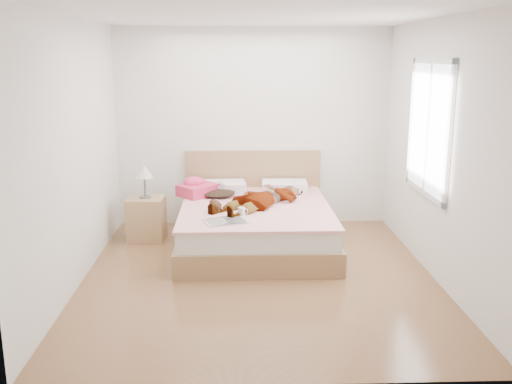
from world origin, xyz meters
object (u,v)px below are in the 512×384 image
coffee_mug (242,211)px  nightstand (146,215)px  woman (263,195)px  towel (197,188)px  phone (222,183)px  bed (255,223)px  plush_toy (215,205)px  magazine (226,221)px

coffee_mug → nightstand: bearing=147.6°
woman → towel: size_ratio=2.68×
phone → coffee_mug: phone is taller
woman → bed: bearing=-131.0°
coffee_mug → nightstand: 1.41m
phone → coffee_mug: 0.95m
woman → coffee_mug: (-0.26, -0.51, -0.06)m
woman → bed: (-0.09, -0.01, -0.34)m
woman → bed: size_ratio=0.74×
phone → plush_toy: (-0.07, -0.71, -0.10)m
woman → coffee_mug: bearing=-76.2°
bed → towel: size_ratio=3.64×
coffee_mug → phone: bearing=104.7°
phone → plush_toy: bearing=-144.2°
towel → magazine: size_ratio=1.14×
bed → plush_toy: bearing=-147.9°
phone → woman: bearing=-87.5°
towel → plush_toy: size_ratio=2.35×
woman → plush_toy: bearing=-110.3°
phone → magazine: 1.17m
phone → bed: bed is taller
nightstand → coffee_mug: bearing=-32.4°
magazine → bed: bearing=65.4°
phone → nightstand: (-0.94, -0.16, -0.36)m
towel → coffee_mug: bearing=-59.6°
coffee_mug → plush_toy: (-0.30, 0.20, 0.02)m
woman → towel: towel is taller
woman → magazine: (-0.44, -0.76, -0.10)m
woman → magazine: bearing=-78.8°
coffee_mug → plush_toy: plush_toy is taller
woman → phone: woman is taller
towel → coffee_mug: size_ratio=4.83×
towel → nightstand: nightstand is taller
plush_toy → nightstand: (-0.87, 0.55, -0.26)m
bed → plush_toy: (-0.47, -0.30, 0.30)m
magazine → plush_toy: (-0.13, 0.45, 0.06)m
woman → nightstand: size_ratio=1.63×
bed → coffee_mug: (-0.17, -0.49, 0.28)m
bed → nightstand: bearing=169.4°
woman → bed: 0.35m
phone → towel: towel is taller
magazine → plush_toy: 0.47m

